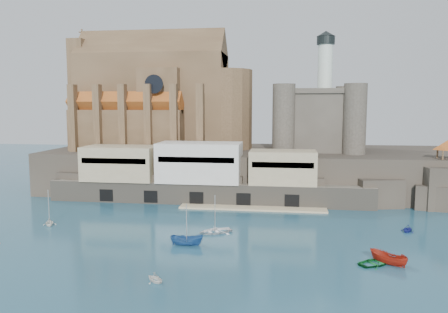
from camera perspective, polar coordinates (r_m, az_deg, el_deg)
ground at (r=73.04m, az=1.10°, el=-10.09°), size 300.00×300.00×0.00m
promontory at (r=110.33m, az=3.43°, el=-1.73°), size 100.00×36.00×10.00m
quay at (r=95.52m, az=-3.33°, el=-2.36°), size 70.00×12.00×13.05m
church at (r=115.90m, az=-8.39°, el=7.15°), size 47.00×25.93×30.51m
castle_keep at (r=110.82m, az=12.00°, el=5.13°), size 21.20×21.20×29.30m
rock_outcrop at (r=102.52m, az=27.05°, el=-3.63°), size 14.50×10.50×8.70m
boat_1 at (r=55.28m, az=-8.98°, el=-15.84°), size 2.60×2.77×2.75m
boat_2 at (r=67.85m, az=-4.88°, el=-11.45°), size 2.02×1.98×5.08m
boat_3 at (r=63.33m, az=19.15°, el=-13.15°), size 2.85×3.54×4.99m
boat_4 at (r=84.01m, az=-21.82°, el=-8.33°), size 3.17×2.70×3.14m
boat_5 at (r=63.99m, az=20.63°, el=-13.00°), size 2.76×2.75×5.18m
boat_6 at (r=73.81m, az=-1.18°, el=-9.91°), size 3.09×4.10×5.69m
boat_7 at (r=80.52m, az=22.84°, el=-9.03°), size 2.98×2.69×2.94m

